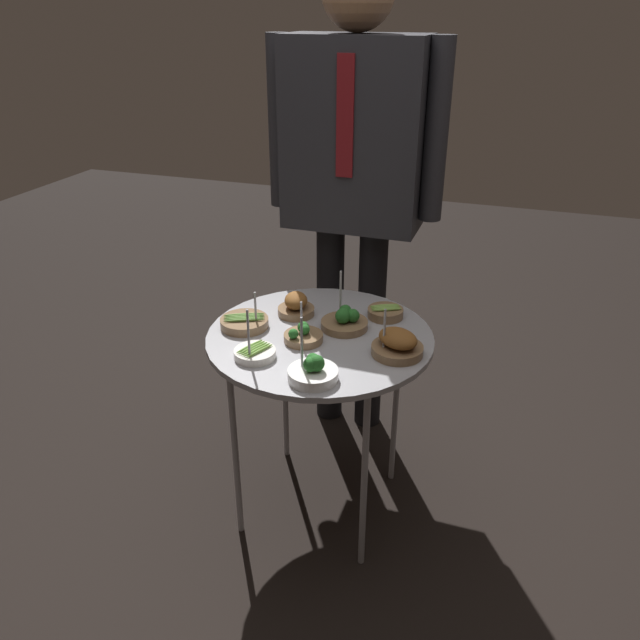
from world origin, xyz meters
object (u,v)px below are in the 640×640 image
object	(u,v)px
bowl_broccoli_front_center	(345,321)
bowl_broccoli_mid_left	(313,371)
serving_cart	(320,347)
bowl_roast_near_rim	(397,344)
bowl_asparagus_front_right	(385,312)
bowl_asparagus_far_rim	(244,322)
waiter_figure	(354,159)
bowl_roast_front_left	(296,306)
bowl_broccoli_mid_right	(303,335)
bowl_asparagus_back_left	(255,353)

from	to	relation	value
bowl_broccoli_front_center	bowl_broccoli_mid_left	bearing A→B (deg)	-88.85
serving_cart	bowl_roast_near_rim	world-z (taller)	bowl_roast_near_rim
bowl_asparagus_front_right	bowl_asparagus_far_rim	bearing A→B (deg)	-152.36
bowl_asparagus_front_right	bowl_roast_near_rim	xyz separation A→B (m)	(0.09, -0.23, 0.02)
serving_cart	bowl_asparagus_front_right	xyz separation A→B (m)	(0.16, 0.18, 0.06)
bowl_asparagus_far_rim	waiter_figure	distance (m)	0.72
bowl_asparagus_front_right	bowl_asparagus_far_rim	distance (m)	0.46
bowl_broccoli_mid_left	bowl_roast_front_left	size ratio (longest dim) A/B	1.46
waiter_figure	bowl_roast_near_rim	bearing A→B (deg)	-61.94
bowl_asparagus_front_right	bowl_asparagus_far_rim	world-z (taller)	bowl_asparagus_far_rim
bowl_roast_front_left	bowl_broccoli_mid_right	xyz separation A→B (m)	(0.08, -0.17, -0.01)
serving_cart	bowl_asparagus_front_right	world-z (taller)	bowl_asparagus_front_right
bowl_broccoli_mid_right	waiter_figure	distance (m)	0.72
bowl_asparagus_front_right	bowl_broccoli_mid_right	distance (m)	0.31
bowl_asparagus_front_right	waiter_figure	world-z (taller)	waiter_figure
bowl_broccoli_mid_left	waiter_figure	size ratio (longest dim) A/B	0.10
bowl_asparagus_far_rim	bowl_asparagus_back_left	bearing A→B (deg)	-56.34
bowl_roast_near_rim	waiter_figure	size ratio (longest dim) A/B	0.09
waiter_figure	bowl_roast_front_left	bearing A→B (deg)	-98.61
bowl_broccoli_mid_left	bowl_broccoli_mid_right	bearing A→B (deg)	117.57
bowl_asparagus_front_right	bowl_broccoli_mid_right	xyz separation A→B (m)	(-0.20, -0.24, 0.00)
bowl_broccoli_front_center	bowl_roast_front_left	xyz separation A→B (m)	(-0.18, 0.04, 0.01)
bowl_asparagus_far_rim	bowl_asparagus_back_left	size ratio (longest dim) A/B	0.91
bowl_broccoli_front_center	waiter_figure	distance (m)	0.62
bowl_asparagus_far_rim	waiter_figure	bearing A→B (deg)	71.50
bowl_asparagus_far_rim	bowl_asparagus_front_right	bearing A→B (deg)	27.64
bowl_roast_near_rim	bowl_broccoli_mid_right	world-z (taller)	bowl_roast_near_rim
bowl_asparagus_front_right	bowl_broccoli_mid_right	bearing A→B (deg)	-129.18
serving_cart	bowl_roast_front_left	size ratio (longest dim) A/B	5.83
bowl_broccoli_mid_left	bowl_asparagus_back_left	bearing A→B (deg)	163.65
bowl_broccoli_front_center	bowl_asparagus_front_right	size ratio (longest dim) A/B	1.52
bowl_asparagus_back_left	bowl_roast_front_left	bearing A→B (deg)	87.37
serving_cart	waiter_figure	world-z (taller)	waiter_figure
bowl_roast_near_rim	waiter_figure	world-z (taller)	waiter_figure
serving_cart	bowl_asparagus_far_rim	distance (m)	0.25
serving_cart	waiter_figure	bearing A→B (deg)	95.87
bowl_broccoli_front_center	bowl_asparagus_front_right	xyz separation A→B (m)	(0.10, 0.12, -0.01)
bowl_broccoli_mid_right	bowl_asparagus_back_left	xyz separation A→B (m)	(-0.10, -0.13, -0.00)
bowl_broccoli_mid_left	waiter_figure	distance (m)	0.89
bowl_broccoli_front_center	bowl_roast_near_rim	size ratio (longest dim) A/B	1.15
bowl_asparagus_front_right	bowl_roast_near_rim	world-z (taller)	bowl_roast_near_rim
bowl_roast_front_left	waiter_figure	world-z (taller)	waiter_figure
serving_cart	bowl_asparagus_front_right	bearing A→B (deg)	48.62
serving_cart	bowl_asparagus_far_rim	bearing A→B (deg)	-173.42
serving_cart	bowl_roast_front_left	xyz separation A→B (m)	(-0.12, 0.11, 0.08)
bowl_broccoli_front_center	bowl_roast_near_rim	world-z (taller)	bowl_broccoli_front_center
bowl_broccoli_mid_right	bowl_asparagus_far_rim	bearing A→B (deg)	171.84
bowl_broccoli_mid_left	bowl_roast_front_left	xyz separation A→B (m)	(-0.19, 0.36, 0.01)
bowl_broccoli_front_center	waiter_figure	bearing A→B (deg)	103.77
bowl_asparagus_far_rim	waiter_figure	world-z (taller)	waiter_figure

